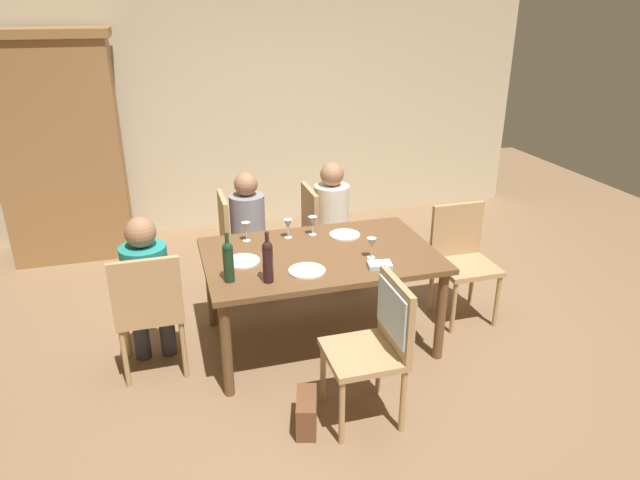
{
  "coord_description": "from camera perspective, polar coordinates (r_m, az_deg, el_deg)",
  "views": [
    {
      "loc": [
        -1.05,
        -3.59,
        2.41
      ],
      "look_at": [
        0.0,
        0.0,
        0.83
      ],
      "focal_mm": 32.08,
      "sensor_mm": 36.0,
      "label": 1
    }
  ],
  "objects": [
    {
      "name": "chair_far_right",
      "position": [
        5.06,
        0.21,
        1.08
      ],
      "size": [
        0.44,
        0.44,
        0.92
      ],
      "rotation": [
        0.0,
        0.0,
        -1.57
      ],
      "color": "tan",
      "rests_on": "ground_plane"
    },
    {
      "name": "wine_bottle_dark_red",
      "position": [
        3.68,
        -9.13,
        -2.01
      ],
      "size": [
        0.07,
        0.07,
        0.34
      ],
      "color": "#19381E",
      "rests_on": "dining_table"
    },
    {
      "name": "dinner_plate_host",
      "position": [
        3.99,
        -7.75,
        -2.13
      ],
      "size": [
        0.25,
        0.25,
        0.01
      ],
      "primitive_type": "cylinder",
      "color": "white",
      "rests_on": "dining_table"
    },
    {
      "name": "handbag",
      "position": [
        3.6,
        -1.35,
        -16.8
      ],
      "size": [
        0.19,
        0.3,
        0.22
      ],
      "primitive_type": "cube",
      "rotation": [
        0.0,
        0.0,
        1.28
      ],
      "color": "brown",
      "rests_on": "ground_plane"
    },
    {
      "name": "rear_room_partition",
      "position": [
        6.5,
        -6.95,
        13.3
      ],
      "size": [
        6.4,
        0.12,
        2.7
      ],
      "primitive_type": "cube",
      "color": "beige",
      "rests_on": "ground_plane"
    },
    {
      "name": "person_man_guest",
      "position": [
        4.03,
        -16.88,
        -4.07
      ],
      "size": [
        0.3,
        0.35,
        1.13
      ],
      "color": "#33333D",
      "rests_on": "ground_plane"
    },
    {
      "name": "wine_bottle_tall_green",
      "position": [
        3.64,
        -5.24,
        -2.01
      ],
      "size": [
        0.07,
        0.07,
        0.35
      ],
      "color": "black",
      "rests_on": "dining_table"
    },
    {
      "name": "wine_glass_near_right",
      "position": [
        4.0,
        5.16,
        -0.37
      ],
      "size": [
        0.07,
        0.07,
        0.15
      ],
      "color": "silver",
      "rests_on": "dining_table"
    },
    {
      "name": "ground_plane",
      "position": [
        4.45,
        -0.0,
        -9.91
      ],
      "size": [
        10.0,
        10.0,
        0.0
      ],
      "primitive_type": "plane",
      "color": "#846647"
    },
    {
      "name": "armoire_cabinet",
      "position": [
        6.08,
        -24.43,
        8.36
      ],
      "size": [
        1.18,
        0.62,
        2.18
      ],
      "color": "olive",
      "rests_on": "ground_plane"
    },
    {
      "name": "folded_napkin",
      "position": [
        3.91,
        5.98,
        -2.48
      ],
      "size": [
        0.18,
        0.15,
        0.03
      ],
      "primitive_type": "cube",
      "rotation": [
        0.0,
        0.0,
        -0.18
      ],
      "color": "#ADC6D6",
      "rests_on": "dining_table"
    },
    {
      "name": "wine_glass_near_left",
      "position": [
        4.38,
        -0.75,
        1.82
      ],
      "size": [
        0.07,
        0.07,
        0.15
      ],
      "color": "silver",
      "rests_on": "dining_table"
    },
    {
      "name": "wine_glass_centre",
      "position": [
        4.3,
        -7.4,
        1.22
      ],
      "size": [
        0.07,
        0.07,
        0.15
      ],
      "color": "silver",
      "rests_on": "dining_table"
    },
    {
      "name": "dining_table",
      "position": [
        4.14,
        -0.0,
        -2.29
      ],
      "size": [
        1.65,
        1.06,
        0.73
      ],
      "color": "brown",
      "rests_on": "ground_plane"
    },
    {
      "name": "dinner_plate_guest_right",
      "position": [
        3.82,
        -1.31,
        -3.09
      ],
      "size": [
        0.25,
        0.25,
        0.01
      ],
      "primitive_type": "cylinder",
      "color": "silver",
      "rests_on": "dining_table"
    },
    {
      "name": "dinner_plate_guest_left",
      "position": [
        4.4,
        2.48,
        0.52
      ],
      "size": [
        0.24,
        0.24,
        0.01
      ],
      "primitive_type": "cylinder",
      "color": "silver",
      "rests_on": "dining_table"
    },
    {
      "name": "person_man_bearded",
      "position": [
        5.04,
        1.45,
        2.49
      ],
      "size": [
        0.35,
        0.31,
        1.13
      ],
      "rotation": [
        0.0,
        0.0,
        -1.57
      ],
      "color": "#33333D",
      "rests_on": "ground_plane"
    },
    {
      "name": "person_woman_host",
      "position": [
        4.89,
        -6.9,
        1.49
      ],
      "size": [
        0.34,
        0.29,
        1.11
      ],
      "rotation": [
        0.0,
        0.0,
        -1.57
      ],
      "color": "#33333D",
      "rests_on": "ground_plane"
    },
    {
      "name": "chair_right_end",
      "position": [
        4.71,
        13.94,
        -1.34
      ],
      "size": [
        0.44,
        0.44,
        0.92
      ],
      "rotation": [
        0.0,
        0.0,
        3.14
      ],
      "color": "tan",
      "rests_on": "ground_plane"
    },
    {
      "name": "chair_left_end",
      "position": [
        3.98,
        -16.66,
        -6.32
      ],
      "size": [
        0.44,
        0.44,
        0.92
      ],
      "color": "tan",
      "rests_on": "ground_plane"
    },
    {
      "name": "wine_glass_far",
      "position": [
        4.33,
        -3.22,
        1.53
      ],
      "size": [
        0.07,
        0.07,
        0.15
      ],
      "color": "silver",
      "rests_on": "dining_table"
    },
    {
      "name": "chair_far_left",
      "position": [
        4.91,
        -8.14,
        0.17
      ],
      "size": [
        0.44,
        0.44,
        0.92
      ],
      "rotation": [
        0.0,
        0.0,
        -1.57
      ],
      "color": "tan",
      "rests_on": "ground_plane"
    },
    {
      "name": "chair_near",
      "position": [
        3.45,
        6.3,
        -9.06
      ],
      "size": [
        0.46,
        0.44,
        0.92
      ],
      "rotation": [
        0.0,
        0.0,
        1.57
      ],
      "color": "tan",
      "rests_on": "ground_plane"
    }
  ]
}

